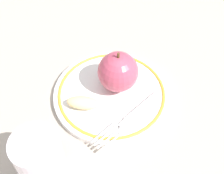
{
  "coord_description": "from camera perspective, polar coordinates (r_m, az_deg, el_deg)",
  "views": [
    {
      "loc": [
        -0.36,
        0.08,
        0.5
      ],
      "look_at": [
        -0.0,
        -0.02,
        0.03
      ],
      "focal_mm": 50.0,
      "sensor_mm": 36.0,
      "label": 1
    }
  ],
  "objects": [
    {
      "name": "ground_plane",
      "position": [
        0.62,
        -1.81,
        -2.1
      ],
      "size": [
        2.0,
        2.0,
        0.0
      ],
      "primitive_type": "plane",
      "color": "#B0A193"
    },
    {
      "name": "plate",
      "position": [
        0.62,
        0.0,
        -1.57
      ],
      "size": [
        0.23,
        0.23,
        0.01
      ],
      "color": "white",
      "rests_on": "ground_plane"
    },
    {
      "name": "apple_red_whole",
      "position": [
        0.59,
        1.11,
        2.82
      ],
      "size": [
        0.08,
        0.08,
        0.09
      ],
      "color": "#C0465E",
      "rests_on": "plate"
    },
    {
      "name": "apple_slice_front",
      "position": [
        0.59,
        -5.33,
        -2.89
      ],
      "size": [
        0.05,
        0.07,
        0.02
      ],
      "primitive_type": "ellipsoid",
      "rotation": [
        0.0,
        0.0,
        1.17
      ],
      "color": "beige",
      "rests_on": "plate"
    },
    {
      "name": "fork",
      "position": [
        0.58,
        3.49,
        -5.42
      ],
      "size": [
        0.1,
        0.16,
        0.0
      ],
      "rotation": [
        0.0,
        0.0,
        2.07
      ],
      "color": "silver",
      "rests_on": "plate"
    },
    {
      "name": "drinking_glass",
      "position": [
        0.51,
        -13.04,
        -12.87
      ],
      "size": [
        0.07,
        0.07,
        0.11
      ],
      "primitive_type": "cylinder",
      "color": "silver",
      "rests_on": "ground_plane"
    }
  ]
}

